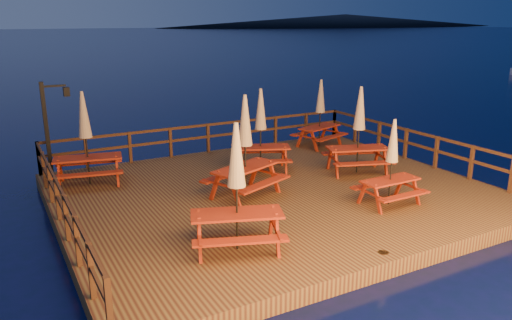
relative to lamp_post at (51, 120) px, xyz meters
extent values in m
plane|color=black|center=(5.39, -4.55, -2.20)|extent=(500.00, 500.00, 0.00)
cube|color=#432115|center=(5.39, -4.55, -2.00)|extent=(12.00, 10.00, 0.40)
cylinder|color=#392612|center=(-0.21, 0.05, -2.50)|extent=(0.24, 0.24, 1.40)
cylinder|color=#392612|center=(5.39, -9.15, -2.50)|extent=(0.24, 0.24, 1.40)
cylinder|color=#392612|center=(5.39, 0.05, -2.50)|extent=(0.24, 0.24, 1.40)
cylinder|color=#392612|center=(10.99, 0.05, -2.50)|extent=(0.24, 0.24, 1.40)
cube|color=#392612|center=(5.39, 0.30, -0.75)|extent=(11.70, 0.06, 0.09)
cube|color=#392612|center=(5.39, 0.30, -1.19)|extent=(11.70, 0.06, 0.09)
cube|color=#392612|center=(0.71, 0.30, -1.25)|extent=(0.10, 0.10, 1.10)
cube|color=#392612|center=(5.39, 0.30, -1.25)|extent=(0.10, 0.10, 1.10)
cube|color=#392612|center=(10.07, 0.30, -1.25)|extent=(0.10, 0.10, 1.10)
cube|color=#392612|center=(-0.46, -4.55, -0.75)|extent=(0.06, 9.70, 0.09)
cube|color=#392612|center=(-0.46, -4.55, -1.19)|extent=(0.06, 9.70, 0.09)
cube|color=#392612|center=(-0.46, -8.43, -1.25)|extent=(0.10, 0.10, 1.10)
cube|color=#392612|center=(-0.46, -4.55, -1.25)|extent=(0.10, 0.10, 1.10)
cube|color=#392612|center=(-0.46, -0.67, -1.25)|extent=(0.10, 0.10, 1.10)
cube|color=#392612|center=(11.24, -4.55, -0.75)|extent=(0.06, 9.70, 0.09)
cube|color=#392612|center=(11.24, -4.55, -1.19)|extent=(0.06, 9.70, 0.09)
cube|color=#392612|center=(11.24, -4.55, -1.25)|extent=(0.10, 0.10, 1.10)
cube|color=#392612|center=(11.24, -0.67, -1.25)|extent=(0.10, 0.10, 1.10)
cube|color=black|center=(-0.16, 0.00, -0.30)|extent=(0.12, 0.12, 3.00)
cube|color=black|center=(0.19, 0.00, 1.05)|extent=(0.70, 0.06, 0.06)
cube|color=black|center=(0.54, 0.00, 0.85)|extent=(0.18, 0.18, 0.28)
sphere|color=#FFC366|center=(0.54, 0.00, 0.85)|extent=(0.14, 0.14, 0.14)
ellipsoid|color=black|center=(190.39, 225.45, 1.30)|extent=(230.40, 86.40, 7.00)
cube|color=maroon|center=(6.00, -2.63, -1.01)|extent=(2.03, 1.44, 0.05)
cube|color=maroon|center=(6.25, -2.05, -1.32)|extent=(1.85, 1.03, 0.05)
cube|color=maroon|center=(5.74, -3.20, -1.32)|extent=(1.85, 1.03, 0.05)
cube|color=maroon|center=(5.42, -1.99, -1.40)|extent=(0.10, 0.12, 0.79)
cube|color=maroon|center=(5.14, -2.63, -1.40)|extent=(0.10, 0.12, 0.79)
cube|color=maroon|center=(6.86, -2.63, -1.40)|extent=(0.10, 0.12, 0.79)
cube|color=maroon|center=(6.58, -3.26, -1.40)|extent=(0.10, 0.12, 0.79)
cylinder|color=black|center=(6.00, -2.63, -0.48)|extent=(0.05, 0.05, 2.63)
cone|color=tan|center=(6.00, -2.63, 0.26)|extent=(0.38, 0.38, 1.32)
sphere|color=black|center=(6.00, -2.63, 0.87)|extent=(0.07, 0.07, 0.07)
cube|color=maroon|center=(7.53, -7.02, -1.11)|extent=(1.64, 0.65, 0.05)
cube|color=maroon|center=(7.52, -6.47, -1.39)|extent=(1.64, 0.27, 0.05)
cube|color=maroon|center=(7.53, -7.56, -1.39)|extent=(1.64, 0.27, 0.05)
cube|color=maroon|center=(6.84, -6.72, -1.45)|extent=(0.06, 0.09, 0.68)
cube|color=maroon|center=(6.85, -7.32, -1.45)|extent=(0.06, 0.09, 0.68)
cube|color=maroon|center=(8.21, -6.71, -1.45)|extent=(0.06, 0.09, 0.68)
cube|color=maroon|center=(8.21, -7.31, -1.45)|extent=(0.06, 0.09, 0.68)
cylinder|color=black|center=(7.53, -7.02, -0.66)|extent=(0.04, 0.04, 2.27)
cone|color=tan|center=(7.53, -7.02, -0.02)|extent=(0.33, 0.33, 1.14)
sphere|color=black|center=(7.53, -7.02, 0.50)|extent=(0.06, 0.06, 0.06)
cube|color=maroon|center=(4.42, -4.58, -0.96)|extent=(2.16, 1.47, 0.06)
cube|color=maroon|center=(4.17, -3.96, -1.29)|extent=(1.99, 1.03, 0.06)
cube|color=maroon|center=(4.66, -5.21, -1.29)|extent=(1.99, 1.03, 0.06)
cube|color=maroon|center=(3.50, -4.54, -1.38)|extent=(0.10, 0.13, 0.84)
cube|color=maroon|center=(3.77, -5.23, -1.38)|extent=(0.10, 0.13, 0.84)
cube|color=maroon|center=(5.06, -3.93, -1.38)|extent=(0.10, 0.13, 0.84)
cube|color=maroon|center=(5.33, -4.62, -1.38)|extent=(0.10, 0.13, 0.84)
cylinder|color=black|center=(4.42, -4.58, -0.40)|extent=(0.05, 0.05, 2.80)
cone|color=tan|center=(4.42, -4.58, 0.39)|extent=(0.40, 0.40, 1.40)
sphere|color=black|center=(4.42, -4.58, 1.04)|extent=(0.08, 0.08, 0.08)
cube|color=maroon|center=(2.71, -7.48, -0.98)|extent=(2.11, 1.40, 0.05)
cube|color=maroon|center=(2.93, -6.86, -1.30)|extent=(1.95, 0.97, 0.05)
cube|color=maroon|center=(2.48, -8.10, -1.30)|extent=(1.95, 0.97, 0.05)
cube|color=maroon|center=(2.06, -6.86, -1.39)|extent=(0.10, 0.13, 0.82)
cube|color=maroon|center=(1.81, -7.54, -1.39)|extent=(0.10, 0.13, 0.82)
cube|color=maroon|center=(3.60, -7.43, -1.39)|extent=(0.10, 0.13, 0.82)
cube|color=maroon|center=(3.35, -8.10, -1.39)|extent=(0.10, 0.13, 0.82)
cylinder|color=black|center=(2.71, -7.48, -0.43)|extent=(0.05, 0.05, 2.73)
cone|color=tan|center=(2.71, -7.48, 0.34)|extent=(0.39, 0.39, 1.37)
sphere|color=black|center=(2.71, -7.48, 0.97)|extent=(0.08, 0.08, 0.08)
cube|color=maroon|center=(9.62, -0.88, -1.04)|extent=(1.95, 1.21, 0.05)
cube|color=maroon|center=(9.44, -0.30, -1.34)|extent=(1.82, 0.81, 0.05)
cube|color=maroon|center=(9.80, -1.46, -1.34)|extent=(1.82, 0.81, 0.05)
cube|color=maroon|center=(8.80, -0.78, -1.42)|extent=(0.09, 0.11, 0.76)
cube|color=maroon|center=(9.00, -1.42, -1.42)|extent=(0.09, 0.11, 0.76)
cube|color=maroon|center=(10.24, -0.34, -1.42)|extent=(0.09, 0.11, 0.76)
cube|color=maroon|center=(10.44, -0.97, -1.42)|extent=(0.09, 0.11, 0.76)
cylinder|color=black|center=(9.62, -0.88, -0.53)|extent=(0.04, 0.04, 2.52)
cone|color=tan|center=(9.62, -0.88, 0.17)|extent=(0.36, 0.36, 1.26)
sphere|color=black|center=(9.62, -0.88, 0.76)|extent=(0.07, 0.07, 0.07)
cube|color=maroon|center=(8.63, -4.35, -0.98)|extent=(2.10, 1.38, 0.05)
cube|color=maroon|center=(8.85, -3.73, -1.31)|extent=(1.95, 0.95, 0.05)
cube|color=maroon|center=(8.41, -4.96, -1.31)|extent=(1.95, 0.95, 0.05)
cube|color=maroon|center=(7.99, -3.73, -1.39)|extent=(0.10, 0.12, 0.82)
cube|color=maroon|center=(7.74, -4.41, -1.39)|extent=(0.10, 0.12, 0.82)
cube|color=maroon|center=(9.52, -4.28, -1.39)|extent=(0.10, 0.12, 0.82)
cube|color=maroon|center=(9.28, -4.96, -1.39)|extent=(0.10, 0.12, 0.82)
cylinder|color=black|center=(8.63, -4.35, -0.43)|extent=(0.05, 0.05, 2.72)
cone|color=tan|center=(8.63, -4.35, 0.33)|extent=(0.39, 0.39, 1.36)
sphere|color=black|center=(8.63, -4.35, 0.96)|extent=(0.08, 0.08, 0.08)
cube|color=maroon|center=(0.76, -1.36, -0.97)|extent=(2.09, 1.16, 0.05)
cube|color=maroon|center=(0.90, -0.71, -1.30)|extent=(1.99, 0.71, 0.05)
cube|color=maroon|center=(0.62, -2.00, -1.30)|extent=(1.99, 0.71, 0.05)
cube|color=maroon|center=(0.03, -0.83, -1.39)|extent=(0.09, 0.12, 0.82)
cube|color=maroon|center=(-0.12, -1.54, -1.39)|extent=(0.09, 0.12, 0.82)
cube|color=maroon|center=(1.64, -1.17, -1.39)|extent=(0.09, 0.12, 0.82)
cube|color=maroon|center=(1.49, -1.88, -1.39)|extent=(0.09, 0.12, 0.82)
cylinder|color=black|center=(0.76, -1.36, -0.43)|extent=(0.05, 0.05, 2.74)
cone|color=tan|center=(0.76, -1.36, 0.34)|extent=(0.39, 0.39, 1.37)
sphere|color=black|center=(0.76, -1.36, 0.97)|extent=(0.08, 0.08, 0.08)
camera|label=1|loc=(-1.71, -16.41, 3.08)|focal=35.00mm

